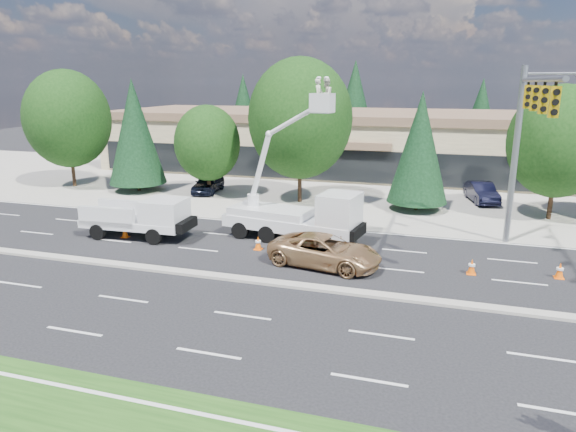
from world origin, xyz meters
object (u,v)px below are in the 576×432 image
(minivan, at_px, (325,251))
(bucket_truck, at_px, (302,208))
(utility_pickup, at_px, (142,221))
(signal_mast, at_px, (525,130))

(minivan, bearing_deg, bucket_truck, 41.58)
(bucket_truck, distance_m, minivan, 4.03)
(utility_pickup, relative_size, bucket_truck, 0.68)
(utility_pickup, height_order, bucket_truck, bucket_truck)
(signal_mast, distance_m, utility_pickup, 19.72)
(signal_mast, relative_size, bucket_truck, 1.20)
(bucket_truck, relative_size, minivan, 1.64)
(utility_pickup, relative_size, minivan, 1.12)
(signal_mast, bearing_deg, bucket_truck, -174.83)
(utility_pickup, height_order, minivan, utility_pickup)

